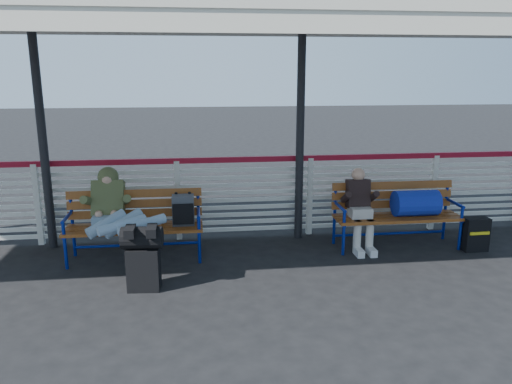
{
  "coord_description": "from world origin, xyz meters",
  "views": [
    {
      "loc": [
        0.27,
        -5.37,
        2.49
      ],
      "look_at": [
        1.06,
        1.0,
        0.92
      ],
      "focal_mm": 35.0,
      "sensor_mm": 36.0,
      "label": 1
    }
  ],
  "objects": [
    {
      "name": "ground",
      "position": [
        0.0,
        0.0,
        0.0
      ],
      "size": [
        60.0,
        60.0,
        0.0
      ],
      "primitive_type": "plane",
      "color": "black",
      "rests_on": "ground"
    },
    {
      "name": "fence",
      "position": [
        0.0,
        1.9,
        0.66
      ],
      "size": [
        12.08,
        0.08,
        1.24
      ],
      "color": "silver",
      "rests_on": "ground"
    },
    {
      "name": "canopy",
      "position": [
        -0.0,
        0.87,
        3.04
      ],
      "size": [
        12.6,
        3.6,
        3.16
      ],
      "color": "silver",
      "rests_on": "ground"
    },
    {
      "name": "luggage_stack",
      "position": [
        -0.36,
        0.13,
        0.42
      ],
      "size": [
        0.48,
        0.29,
        0.76
      ],
      "rotation": [
        0.0,
        0.0,
        -0.08
      ],
      "color": "black",
      "rests_on": "ground"
    },
    {
      "name": "bench_left",
      "position": [
        -0.4,
        1.17,
        0.58
      ],
      "size": [
        1.8,
        0.56,
        0.92
      ],
      "color": "brown",
      "rests_on": "ground"
    },
    {
      "name": "bench_right",
      "position": [
        3.25,
        1.18,
        0.61
      ],
      "size": [
        1.8,
        0.56,
        0.92
      ],
      "color": "brown",
      "rests_on": "ground"
    },
    {
      "name": "traveler_man",
      "position": [
        -0.7,
        0.82,
        0.68
      ],
      "size": [
        0.94,
        1.64,
        0.77
      ],
      "color": "#8BA1BB",
      "rests_on": "ground"
    },
    {
      "name": "companion_person",
      "position": [
        2.56,
        1.18,
        0.6
      ],
      "size": [
        0.32,
        0.66,
        1.15
      ],
      "color": "beige",
      "rests_on": "ground"
    },
    {
      "name": "suitcase_side",
      "position": [
        4.16,
        0.88,
        0.24
      ],
      "size": [
        0.35,
        0.22,
        0.48
      ],
      "rotation": [
        0.0,
        0.0,
        0.02
      ],
      "color": "black",
      "rests_on": "ground"
    }
  ]
}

